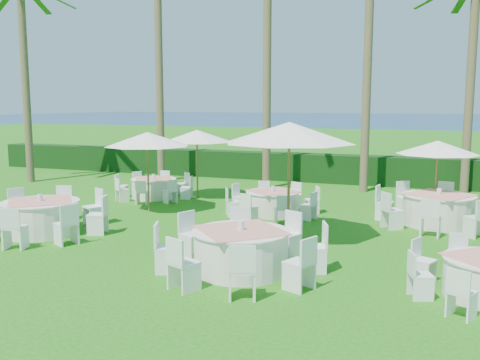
# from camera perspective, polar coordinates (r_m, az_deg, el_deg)

# --- Properties ---
(ground) EXTENTS (120.00, 120.00, 0.00)m
(ground) POSITION_cam_1_polar(r_m,az_deg,el_deg) (12.27, -3.29, -7.91)
(ground) COLOR #1A5D10
(ground) RESTS_ON ground
(hedge) EXTENTS (34.00, 1.00, 1.20)m
(hedge) POSITION_cam_1_polar(r_m,az_deg,el_deg) (23.42, 8.82, 1.26)
(hedge) COLOR black
(hedge) RESTS_ON ground
(ocean) EXTENTS (260.00, 260.00, 0.00)m
(ocean) POSITION_cam_1_polar(r_m,az_deg,el_deg) (112.90, 18.56, 6.10)
(ocean) COLOR #071348
(ocean) RESTS_ON ground
(banquet_table_a) EXTENTS (3.43, 3.43, 1.04)m
(banquet_table_a) POSITION_cam_1_polar(r_m,az_deg,el_deg) (14.99, -20.46, -3.63)
(banquet_table_a) COLOR silver
(banquet_table_a) RESTS_ON ground
(banquet_table_b) EXTENTS (3.38, 3.38, 1.04)m
(banquet_table_b) POSITION_cam_1_polar(r_m,az_deg,el_deg) (10.92, 0.09, -7.45)
(banquet_table_b) COLOR silver
(banquet_table_b) RESTS_ON ground
(banquet_table_d) EXTENTS (2.83, 2.83, 0.87)m
(banquet_table_d) POSITION_cam_1_polar(r_m,az_deg,el_deg) (19.50, -9.18, -0.81)
(banquet_table_d) COLOR silver
(banquet_table_d) RESTS_ON ground
(banquet_table_e) EXTENTS (2.88, 2.88, 0.89)m
(banquet_table_e) POSITION_cam_1_polar(r_m,az_deg,el_deg) (16.44, 3.52, -2.37)
(banquet_table_e) COLOR silver
(banquet_table_e) RESTS_ON ground
(banquet_table_f) EXTENTS (3.48, 3.48, 1.04)m
(banquet_table_f) POSITION_cam_1_polar(r_m,az_deg,el_deg) (16.03, 20.39, -2.89)
(banquet_table_f) COLOR silver
(banquet_table_f) RESTS_ON ground
(umbrella_a) EXTENTS (2.67, 2.67, 2.51)m
(umbrella_a) POSITION_cam_1_polar(r_m,az_deg,el_deg) (16.87, -9.87, 4.31)
(umbrella_a) COLOR brown
(umbrella_a) RESTS_ON ground
(umbrella_b) EXTENTS (3.24, 3.24, 2.95)m
(umbrella_b) POSITION_cam_1_polar(r_m,az_deg,el_deg) (13.03, 5.28, 5.05)
(umbrella_b) COLOR brown
(umbrella_b) RESTS_ON ground
(umbrella_c) EXTENTS (2.53, 2.53, 2.45)m
(umbrella_c) POSITION_cam_1_polar(r_m,az_deg,el_deg) (19.17, -4.61, 4.71)
(umbrella_c) COLOR brown
(umbrella_c) RESTS_ON ground
(umbrella_d) EXTENTS (2.38, 2.38, 2.31)m
(umbrella_d) POSITION_cam_1_polar(r_m,az_deg,el_deg) (16.74, 20.33, 3.26)
(umbrella_d) COLOR brown
(umbrella_d) RESTS_ON ground
(palm_a) EXTENTS (4.17, 4.40, 10.93)m
(palm_a) POSITION_cam_1_polar(r_m,az_deg,el_deg) (23.61, -8.67, 14.32)
(palm_a) COLOR brown
(palm_a) RESTS_ON ground
(palm_b) EXTENTS (4.39, 4.20, 8.80)m
(palm_b) POSITION_cam_1_polar(r_m,az_deg,el_deg) (21.31, 2.91, 12.13)
(palm_b) COLOR brown
(palm_b) RESTS_ON ground
(palm_c) EXTENTS (4.40, 4.13, 12.92)m
(palm_c) POSITION_cam_1_polar(r_m,az_deg,el_deg) (21.28, 13.65, 17.62)
(palm_c) COLOR brown
(palm_c) RESTS_ON ground
(palm_d) EXTENTS (4.36, 4.26, 7.98)m
(palm_d) POSITION_cam_1_polar(r_m,az_deg,el_deg) (21.91, 23.41, 10.26)
(palm_d) COLOR brown
(palm_d) RESTS_ON ground
(palm_f) EXTENTS (4.23, 4.38, 8.40)m
(palm_f) POSITION_cam_1_polar(r_m,az_deg,el_deg) (24.80, -21.95, 10.52)
(palm_f) COLOR brown
(palm_f) RESTS_ON ground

